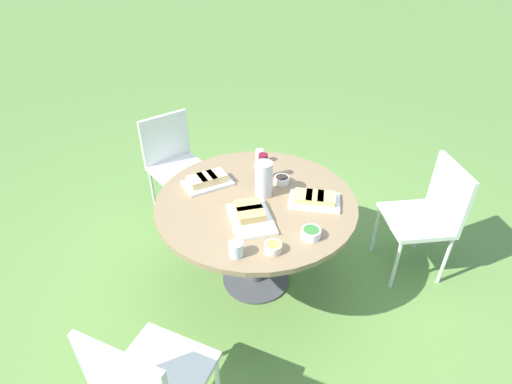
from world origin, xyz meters
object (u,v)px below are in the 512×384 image
Objects in this scene: dining_table at (256,212)px; chair_far_back at (174,159)px; water_pitcher at (264,179)px; chair_near_right at (429,211)px; chair_near_left at (148,380)px; wine_glass at (263,161)px.

chair_far_back is (0.93, -0.67, -0.11)m from dining_table.
chair_near_right is at bearing -159.76° from water_pitcher.
dining_table is 5.48× the size of water_pitcher.
wine_glass reaches higher than chair_near_left.
chair_near_right is at bearing -157.04° from dining_table.
chair_near_right is 1.00× the size of chair_far_back.
dining_table is 6.80× the size of wine_glass.
wine_glass is (0.05, -0.19, 0.02)m from water_pitcher.
water_pitcher is at bearing -98.59° from chair_near_left.
dining_table is 1.47× the size of chair_far_back.
chair_near_right is (-1.14, -0.48, -0.11)m from dining_table.
wine_glass is (-0.14, -1.46, 0.34)m from chair_near_left.
chair_near_right is at bearing -127.70° from chair_near_left.
chair_near_left is at bearing 112.43° from chair_far_back.
dining_table is at bearing -97.68° from chair_near_left.
chair_near_right is at bearing -169.26° from wine_glass.
chair_near_left is (0.16, 1.20, -0.11)m from dining_table.
water_pitcher is (-0.03, -0.07, 0.22)m from dining_table.
chair_near_left is at bearing 82.32° from dining_table.
water_pitcher reaches higher than chair_near_right.
dining_table is 0.23m from water_pitcher.
wine_glass is (1.16, 0.22, 0.34)m from chair_near_right.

